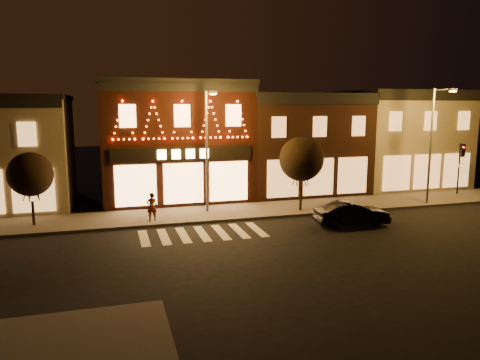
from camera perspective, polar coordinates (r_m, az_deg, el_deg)
name	(u,v)px	position (r m, az deg, el deg)	size (l,w,h in m)	color
ground	(221,258)	(20.18, -2.47, -9.81)	(120.00, 120.00, 0.00)	black
sidewalk_far	(221,213)	(28.08, -2.39, -4.13)	(44.00, 4.00, 0.15)	#47423D
building_pulp	(174,140)	(32.91, -8.34, 4.97)	(10.20, 8.34, 8.30)	#33120B
building_right_a	(296,143)	(35.52, 7.08, 4.67)	(9.20, 8.28, 7.50)	#361C13
building_right_b	(396,139)	(39.92, 19.09, 4.95)	(9.20, 8.28, 7.80)	#776D55
traffic_signal_far	(461,158)	(36.78, 26.07, 2.48)	(0.29, 0.42, 3.75)	black
streetlamp_mid	(208,142)	(27.32, -4.11, 4.80)	(0.47, 1.68, 7.35)	#59595E
streetlamp_right	(434,137)	(32.28, 23.22, 5.02)	(0.50, 1.74, 7.59)	#59595E
tree_left	(30,174)	(26.92, -24.91, 0.65)	(2.40, 2.40, 4.01)	black
tree_right	(301,159)	(28.14, 7.75, 2.64)	(2.76, 2.76, 4.61)	black
dark_sedan	(352,214)	(26.02, 13.89, -4.14)	(1.43, 4.10, 1.35)	black
pedestrian	(152,207)	(26.16, -11.06, -3.32)	(0.59, 0.39, 1.62)	gray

